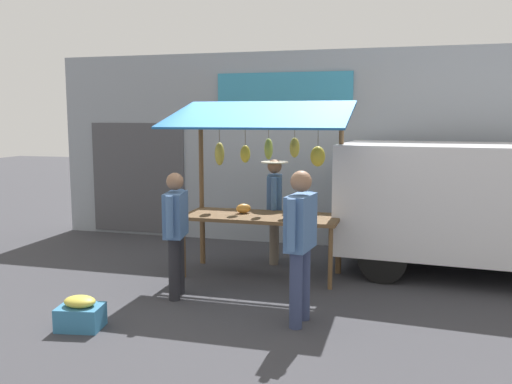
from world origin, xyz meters
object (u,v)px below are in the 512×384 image
object	(u,v)px
vendor_with_sunhat	(274,202)
market_stall	(263,169)
shopper_in_striped_shirt	(176,226)
produce_crate_near	(80,314)
parked_van	(488,198)
shopper_in_grey_tee	(301,236)

from	to	relation	value
vendor_with_sunhat	market_stall	bearing A→B (deg)	-11.14
market_stall	shopper_in_striped_shirt	distance (m)	1.61
vendor_with_sunhat	produce_crate_near	bearing A→B (deg)	-34.45
market_stall	shopper_in_striped_shirt	xyz separation A→B (m)	(0.80, 1.24, -0.63)
parked_van	produce_crate_near	distance (m)	5.63
vendor_with_sunhat	shopper_in_grey_tee	world-z (taller)	shopper_in_grey_tee
shopper_in_grey_tee	parked_van	distance (m)	3.36
market_stall	vendor_with_sunhat	world-z (taller)	market_stall
parked_van	produce_crate_near	bearing A→B (deg)	40.89
shopper_in_grey_tee	shopper_in_striped_shirt	world-z (taller)	shopper_in_grey_tee
vendor_with_sunhat	shopper_in_striped_shirt	bearing A→B (deg)	-33.51
shopper_in_grey_tee	parked_van	xyz separation A→B (m)	(-2.21, -2.53, 0.13)
shopper_in_striped_shirt	produce_crate_near	distance (m)	1.57
market_stall	produce_crate_near	xyz separation A→B (m)	(1.37, 2.50, -1.38)
shopper_in_grey_tee	produce_crate_near	xyz separation A→B (m)	(2.25, 0.77, -0.83)
vendor_with_sunhat	shopper_in_grey_tee	bearing A→B (deg)	8.31
produce_crate_near	market_stall	bearing A→B (deg)	-118.78
market_stall	shopper_in_striped_shirt	bearing A→B (deg)	57.23
shopper_in_grey_tee	produce_crate_near	bearing A→B (deg)	116.26
shopper_in_striped_shirt	shopper_in_grey_tee	bearing A→B (deg)	-116.21
shopper_in_grey_tee	parked_van	bearing A→B (deg)	-33.83
parked_van	produce_crate_near	xyz separation A→B (m)	(4.46, 3.30, -0.96)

